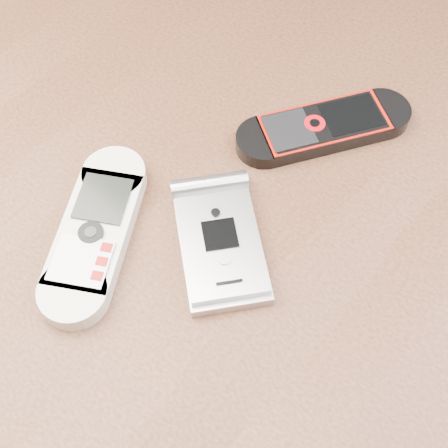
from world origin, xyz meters
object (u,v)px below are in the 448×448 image
Objects in this scene: motorola_razr at (221,243)px; table at (220,287)px; nokia_white at (95,232)px; nokia_black_red at (324,127)px.

table is at bearing 84.38° from motorola_razr.
nokia_white is 1.32× the size of motorola_razr.
table is 0.17m from nokia_black_red.
nokia_black_red is at bearing 42.70° from motorola_razr.
table is 7.84× the size of nokia_black_red.
nokia_white is at bearing 164.10° from motorola_razr.
nokia_black_red is 0.14m from motorola_razr.
nokia_black_red is 1.32× the size of motorola_razr.
nokia_white is (-0.07, -0.07, 0.11)m from table.
table is 7.80× the size of nokia_white.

